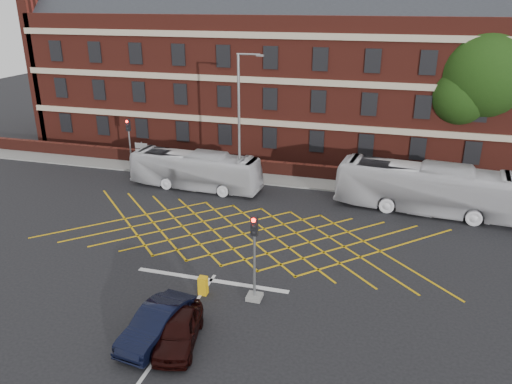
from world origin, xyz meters
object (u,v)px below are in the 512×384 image
(bus_left, at_px, (195,170))
(utility_cabinet, at_px, (203,286))
(bus_right, at_px, (426,188))
(traffic_light_far, at_px, (130,150))
(deciduous_tree, at_px, (482,80))
(street_lamp, at_px, (240,146))
(car_maroon, at_px, (179,330))
(direction_signs, at_px, (142,152))
(car_navy, at_px, (157,323))
(traffic_light_near, at_px, (254,266))

(bus_left, relative_size, utility_cabinet, 10.70)
(bus_right, bearing_deg, traffic_light_far, 90.46)
(deciduous_tree, height_order, street_lamp, deciduous_tree)
(car_maroon, bearing_deg, deciduous_tree, 51.36)
(car_maroon, height_order, street_lamp, street_lamp)
(bus_right, distance_m, traffic_light_far, 22.94)
(bus_right, bearing_deg, deciduous_tree, -15.58)
(car_maroon, xyz_separation_m, deciduous_tree, (13.56, 26.09, 6.79))
(street_lamp, relative_size, direction_signs, 4.48)
(direction_signs, bearing_deg, utility_cabinet, -54.09)
(bus_right, height_order, traffic_light_far, traffic_light_far)
(car_navy, xyz_separation_m, traffic_light_near, (3.08, 3.86, 1.07))
(traffic_light_far, bearing_deg, car_navy, -58.33)
(car_navy, height_order, traffic_light_far, traffic_light_far)
(car_maroon, distance_m, traffic_light_near, 4.60)
(car_maroon, bearing_deg, traffic_light_near, 51.36)
(bus_right, relative_size, traffic_light_near, 2.72)
(bus_left, relative_size, car_navy, 2.36)
(bus_left, xyz_separation_m, direction_signs, (-6.08, 3.18, -0.00))
(bus_left, bearing_deg, street_lamp, -85.46)
(car_maroon, relative_size, traffic_light_far, 0.90)
(traffic_light_near, bearing_deg, utility_cabinet, -173.34)
(street_lamp, bearing_deg, bus_left, -179.03)
(traffic_light_far, xyz_separation_m, utility_cabinet, (12.45, -15.61, -1.30))
(bus_right, height_order, deciduous_tree, deciduous_tree)
(bus_right, distance_m, street_lamp, 12.87)
(bus_right, height_order, car_maroon, bus_right)
(direction_signs, bearing_deg, traffic_light_far, -121.59)
(utility_cabinet, bearing_deg, traffic_light_near, 6.66)
(traffic_light_far, bearing_deg, utility_cabinet, -51.42)
(bus_right, xyz_separation_m, car_maroon, (-9.97, -17.03, -0.97))
(traffic_light_near, distance_m, street_lamp, 14.02)
(bus_right, xyz_separation_m, direction_signs, (-22.30, 3.10, -0.24))
(bus_right, bearing_deg, direction_signs, 88.15)
(bus_right, bearing_deg, car_maroon, 155.74)
(utility_cabinet, bearing_deg, street_lamp, 100.01)
(street_lamp, xyz_separation_m, direction_signs, (-9.57, 3.12, -2.09))
(deciduous_tree, relative_size, traffic_light_far, 2.67)
(direction_signs, height_order, utility_cabinet, direction_signs)
(street_lamp, height_order, utility_cabinet, street_lamp)
(deciduous_tree, bearing_deg, traffic_light_far, -165.55)
(bus_left, height_order, traffic_light_far, traffic_light_far)
(deciduous_tree, xyz_separation_m, traffic_light_far, (-26.42, -6.81, -5.68))
(traffic_light_far, xyz_separation_m, street_lamp, (10.09, -2.27, 1.70))
(bus_right, xyz_separation_m, street_lamp, (-12.73, -0.02, 1.85))
(car_navy, distance_m, traffic_light_near, 5.05)
(car_navy, height_order, direction_signs, direction_signs)
(traffic_light_far, distance_m, utility_cabinet, 20.01)
(traffic_light_far, xyz_separation_m, direction_signs, (0.53, 0.86, -0.39))
(car_maroon, bearing_deg, utility_cabinet, 85.19)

